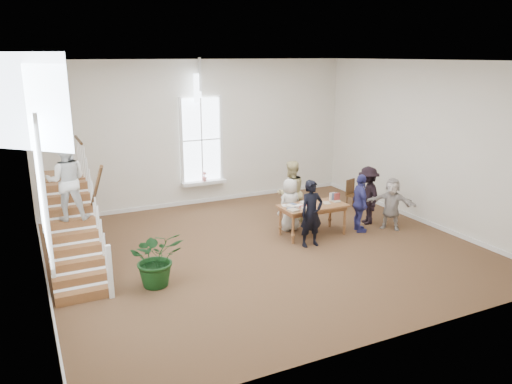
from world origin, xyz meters
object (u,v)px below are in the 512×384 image
police_officer (311,214)px  woman_cluster_a (360,203)px  library_table (312,208)px  woman_cluster_b (368,195)px  woman_cluster_c (391,204)px  side_chair (353,193)px  elderly_woman (290,205)px  person_yellow (291,192)px  floor_plant (157,258)px

police_officer → woman_cluster_a: (1.73, 0.33, -0.05)m
library_table → woman_cluster_b: size_ratio=1.08×
library_table → woman_cluster_a: 1.36m
woman_cluster_c → woman_cluster_a: bearing=-144.1°
library_table → side_chair: bearing=31.9°
side_chair → police_officer: bearing=-160.3°
library_table → woman_cluster_a: woman_cluster_a is taller
elderly_woman → woman_cluster_c: size_ratio=1.00×
elderly_woman → woman_cluster_b: bearing=161.8°
police_officer → side_chair: police_officer is taller
person_yellow → woman_cluster_a: (1.33, -1.42, -0.11)m
library_table → police_officer: bearing=-122.3°
woman_cluster_b → woman_cluster_c: size_ratio=1.15×
police_officer → side_chair: bearing=36.7°
floor_plant → side_chair: (6.87, 2.66, -0.10)m
elderly_woman → floor_plant: (-4.13, -1.77, -0.11)m
floor_plant → woman_cluster_a: bearing=8.4°
woman_cluster_a → police_officer: bearing=119.4°
woman_cluster_b → side_chair: woman_cluster_b is taller
police_officer → person_yellow: person_yellow is taller
police_officer → woman_cluster_a: bearing=10.5°
woman_cluster_b → woman_cluster_c: (0.30, -0.65, -0.10)m
police_officer → woman_cluster_b: size_ratio=1.03×
woman_cluster_a → woman_cluster_b: bearing=-34.7°
person_yellow → woman_cluster_c: 2.76m
woman_cluster_a → woman_cluster_b: 0.75m
police_officer → floor_plant: bearing=-173.0°
woman_cluster_b → woman_cluster_c: bearing=41.1°
person_yellow → woman_cluster_c: bearing=135.8°
side_chair → woman_cluster_a: bearing=-138.7°
side_chair → person_yellow: bearing=171.7°
elderly_woman → floor_plant: 4.50m
woman_cluster_a → woman_cluster_c: 0.92m
library_table → police_officer: size_ratio=1.05×
woman_cluster_a → floor_plant: (-5.77, -0.85, -0.18)m
police_officer → woman_cluster_a: 1.77m
elderly_woman → side_chair: size_ratio=1.57×
elderly_woman → side_chair: 2.88m
floor_plant → side_chair: floor_plant is taller
elderly_woman → woman_cluster_b: woman_cluster_b is taller
elderly_woman → person_yellow: 0.61m
library_table → police_officer: (-0.41, -0.65, 0.10)m
library_table → woman_cluster_a: size_ratio=1.12×
woman_cluster_a → side_chair: bearing=-12.8°
library_table → woman_cluster_b: woman_cluster_b is taller
police_officer → elderly_woman: (0.10, 1.25, -0.13)m
side_chair → library_table: bearing=-165.7°
woman_cluster_a → elderly_woman: bearing=79.2°
woman_cluster_c → floor_plant: (-6.67, -0.65, -0.11)m
elderly_woman → floor_plant: elderly_woman is taller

